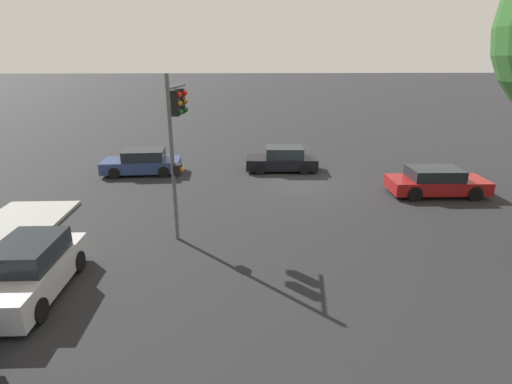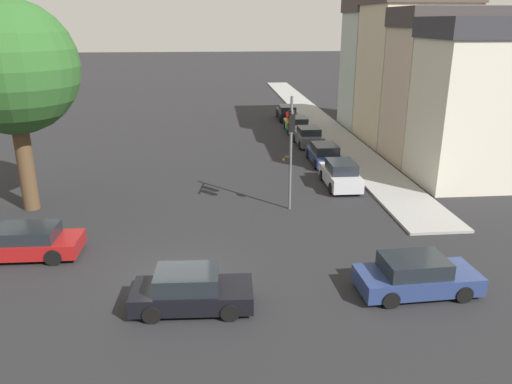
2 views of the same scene
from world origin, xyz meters
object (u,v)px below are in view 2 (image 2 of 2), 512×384
at_px(parked_car_0, 341,175).
at_px(parked_car_1, 324,154).
at_px(street_tree, 11,68).
at_px(parked_car_2, 308,137).
at_px(crossing_car_0, 191,291).
at_px(parked_car_3, 297,124).
at_px(crossing_car_1, 416,276).
at_px(parked_car_4, 287,113).
at_px(crossing_car_2, 25,242).
at_px(traffic_signal, 290,135).

bearing_deg(parked_car_0, parked_car_1, -1.38).
relative_size(street_tree, parked_car_2, 2.76).
relative_size(crossing_car_0, parked_car_1, 0.96).
relative_size(crossing_car_0, parked_car_3, 0.93).
height_order(street_tree, parked_car_0, street_tree).
bearing_deg(street_tree, parked_car_3, 46.19).
relative_size(crossing_car_0, parked_car_2, 1.10).
bearing_deg(street_tree, crossing_car_1, -31.14).
distance_m(parked_car_0, parked_car_3, 16.00).
relative_size(street_tree, parked_car_0, 2.54).
distance_m(parked_car_1, parked_car_4, 16.52).
relative_size(parked_car_0, parked_car_2, 1.09).
relative_size(street_tree, crossing_car_1, 2.38).
height_order(street_tree, parked_car_3, street_tree).
xyz_separation_m(street_tree, crossing_car_1, (17.05, -10.30, -6.67)).
distance_m(crossing_car_0, crossing_car_2, 8.55).
relative_size(street_tree, crossing_car_2, 2.27).
bearing_deg(parked_car_4, crossing_car_2, 153.41).
xyz_separation_m(crossing_car_1, parked_car_0, (0.35, 12.50, 0.07)).
xyz_separation_m(parked_car_3, parked_car_4, (-0.05, 5.72, 0.03)).
height_order(crossing_car_0, parked_car_1, crossing_car_0).
xyz_separation_m(crossing_car_1, parked_car_2, (0.41, 23.07, 0.04)).
xyz_separation_m(crossing_car_0, parked_car_4, (8.57, 34.55, 0.00)).
bearing_deg(parked_car_4, parked_car_1, -178.27).
distance_m(street_tree, traffic_signal, 14.11).
distance_m(crossing_car_1, parked_car_2, 23.07).
height_order(traffic_signal, parked_car_2, traffic_signal).
bearing_deg(crossing_car_1, parked_car_3, 86.56).
relative_size(crossing_car_1, parked_car_2, 1.16).
bearing_deg(crossing_car_1, parked_car_4, 86.78).
height_order(crossing_car_1, parked_car_4, parked_car_4).
bearing_deg(crossing_car_0, crossing_car_2, 149.06).
distance_m(traffic_signal, crossing_car_0, 10.54).
bearing_deg(parked_car_0, parked_car_2, 0.07).
relative_size(traffic_signal, parked_car_3, 1.31).
xyz_separation_m(traffic_signal, crossing_car_2, (-11.92, -4.00, -3.53)).
relative_size(parked_car_1, parked_car_3, 0.96).
relative_size(crossing_car_0, crossing_car_2, 0.91).
distance_m(crossing_car_0, parked_car_4, 35.60).
distance_m(parked_car_1, parked_car_3, 10.80).
xyz_separation_m(crossing_car_1, crossing_car_2, (-15.36, 4.38, -0.02)).
relative_size(parked_car_1, parked_car_4, 0.95).
height_order(crossing_car_0, parked_car_0, parked_car_0).
bearing_deg(crossing_car_1, traffic_signal, 109.67).
bearing_deg(parked_car_1, parked_car_4, 0.62).
relative_size(crossing_car_0, parked_car_4, 0.91).
relative_size(parked_car_1, parked_car_2, 1.14).
xyz_separation_m(traffic_signal, parked_car_2, (3.85, 14.69, -3.47)).
relative_size(crossing_car_2, parked_car_4, 1.01).
xyz_separation_m(street_tree, crossing_car_0, (8.83, -10.62, -6.67)).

